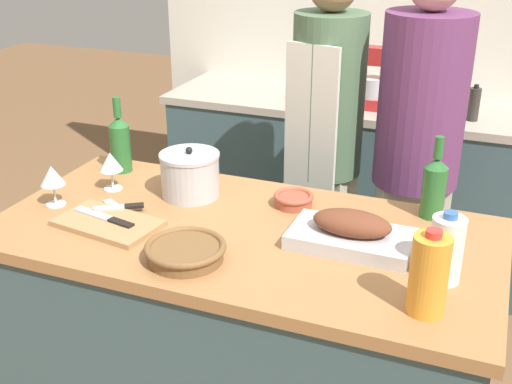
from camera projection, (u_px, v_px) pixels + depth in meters
The scene contains 23 objects.
kitchen_island at pixel (243, 349), 2.19m from camera, with size 1.58×0.79×0.92m.
back_counter at pixel (352, 182), 3.52m from camera, with size 2.02×0.60×0.92m.
back_wall at pixel (377, 21), 3.49m from camera, with size 2.52×0.10×2.55m.
roasting_pan at pixel (351, 233), 1.89m from camera, with size 0.37×0.21×0.11m.
wicker_basket at pixel (185, 251), 1.83m from camera, with size 0.24×0.24×0.05m.
cutting_board at pixel (108, 223), 2.03m from camera, with size 0.35×0.24×0.02m.
stock_pot at pixel (190, 174), 2.22m from camera, with size 0.21×0.21×0.18m.
mixing_bowl at pixel (294, 199), 2.16m from camera, with size 0.14×0.14×0.04m.
juice_jug at pixel (429, 275), 1.56m from camera, with size 0.10×0.10×0.23m.
milk_jug at pixel (446, 249), 1.70m from camera, with size 0.09×0.09×0.20m.
wine_bottle_green at pixel (434, 186), 2.05m from camera, with size 0.08×0.08×0.27m.
wine_bottle_dark at pixel (120, 143), 2.41m from camera, with size 0.08×0.08×0.29m.
wine_glass_left at pixel (52, 177), 2.13m from camera, with size 0.08×0.08×0.14m.
wine_glass_right at pixel (111, 163), 2.25m from camera, with size 0.08×0.08×0.14m.
knife_chef at pixel (106, 218), 2.04m from camera, with size 0.24×0.08×0.01m.
knife_paring at pixel (118, 209), 2.14m from camera, with size 0.15×0.11×0.01m.
knife_bread at pixel (120, 207), 2.11m from camera, with size 0.16×0.11×0.01m.
stand_mixer at pixel (377, 83), 3.17m from camera, with size 0.18×0.14×0.31m.
condiment_bottle_tall at pixel (474, 104), 3.01m from camera, with size 0.05×0.05×0.17m.
condiment_bottle_short at pixel (330, 76), 3.51m from camera, with size 0.06×0.06×0.17m.
condiment_bottle_extra at pixel (301, 91), 3.30m from camera, with size 0.06×0.06×0.14m.
person_cook_aproned at pixel (326, 143), 2.71m from camera, with size 0.30×0.32×1.66m.
person_cook_guest at pixel (417, 153), 2.58m from camera, with size 0.34×0.34×1.69m.
Camera 1 is at (0.69, -1.64, 1.85)m, focal length 45.00 mm.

